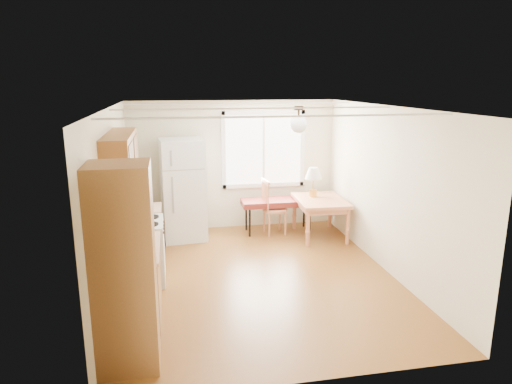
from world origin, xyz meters
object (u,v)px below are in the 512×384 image
object	(u,v)px
chair	(270,203)
bench	(278,203)
dining_table	(320,204)
refrigerator	(183,190)

from	to	relation	value
chair	bench	bearing A→B (deg)	27.59
bench	chair	bearing A→B (deg)	-145.42
bench	dining_table	distance (m)	0.82
bench	refrigerator	bearing A→B (deg)	-178.26
refrigerator	dining_table	distance (m)	2.55
bench	chair	distance (m)	0.23
dining_table	chair	size ratio (longest dim) A/B	1.12
dining_table	chair	distance (m)	0.94
refrigerator	chair	xyz separation A→B (m)	(1.60, -0.10, -0.31)
bench	dining_table	xyz separation A→B (m)	(0.71, -0.41, 0.05)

